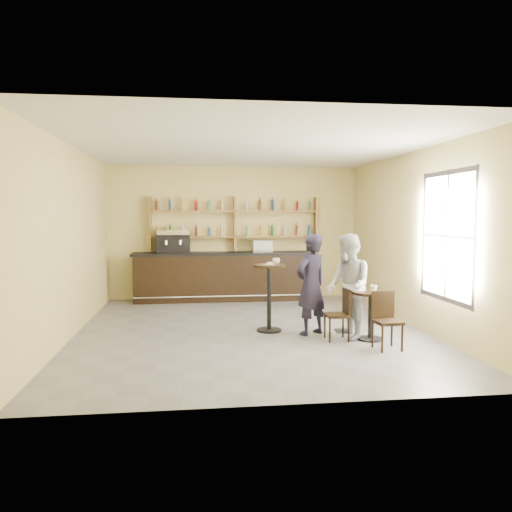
{
  "coord_description": "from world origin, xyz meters",
  "views": [
    {
      "loc": [
        -0.98,
        -8.63,
        2.05
      ],
      "look_at": [
        0.2,
        0.8,
        1.25
      ],
      "focal_mm": 35.0,
      "sensor_mm": 36.0,
      "label": 1
    }
  ],
  "objects": [
    {
      "name": "window_frame",
      "position": [
        2.99,
        -1.2,
        1.7
      ],
      "size": [
        0.04,
        1.7,
        2.1
      ],
      "primitive_type": null,
      "color": "black",
      "rests_on": "wall_right"
    },
    {
      "name": "donut",
      "position": [
        0.33,
        -0.12,
        1.2
      ],
      "size": [
        0.14,
        0.14,
        0.04
      ],
      "primitive_type": "torus",
      "rotation": [
        0.0,
        0.0,
        0.38
      ],
      "color": "tan",
      "rests_on": "napkin"
    },
    {
      "name": "chair_south",
      "position": [
        1.92,
        -1.52,
        0.44
      ],
      "size": [
        0.41,
        0.41,
        0.87
      ],
      "primitive_type": null,
      "rotation": [
        0.0,
        0.0,
        0.1
      ],
      "color": "black",
      "rests_on": "floor"
    },
    {
      "name": "napkin",
      "position": [
        0.32,
        -0.11,
        1.18
      ],
      "size": [
        0.21,
        0.21,
        0.0
      ],
      "primitive_type": "cube",
      "rotation": [
        0.0,
        0.0,
        0.39
      ],
      "color": "white",
      "rests_on": "pedestal_table"
    },
    {
      "name": "cup_cafe",
      "position": [
        1.92,
        -0.92,
        0.85
      ],
      "size": [
        0.13,
        0.13,
        0.1
      ],
      "primitive_type": "imported",
      "rotation": [
        0.0,
        0.0,
        0.32
      ],
      "color": "white",
      "rests_on": "cafe_table"
    },
    {
      "name": "chair_west",
      "position": [
        1.32,
        -0.87,
        0.42
      ],
      "size": [
        0.37,
        0.37,
        0.84
      ],
      "primitive_type": null,
      "rotation": [
        0.0,
        0.0,
        -1.57
      ],
      "color": "black",
      "rests_on": "floor"
    },
    {
      "name": "wall_front",
      "position": [
        0.0,
        -3.5,
        1.6
      ],
      "size": [
        7.0,
        0.0,
        7.0
      ],
      "primitive_type": "plane",
      "rotation": [
        -1.57,
        0.0,
        0.0
      ],
      "color": "#D3C378",
      "rests_on": "floor"
    },
    {
      "name": "cafe_table",
      "position": [
        1.87,
        -0.92,
        0.4
      ],
      "size": [
        0.72,
        0.72,
        0.8
      ],
      "primitive_type": null,
      "rotation": [
        0.0,
        0.0,
        -0.16
      ],
      "color": "black",
      "rests_on": "floor"
    },
    {
      "name": "cup_pedestal",
      "position": [
        0.46,
        -0.01,
        1.23
      ],
      "size": [
        0.14,
        0.14,
        0.1
      ],
      "primitive_type": "imported",
      "rotation": [
        0.0,
        0.0,
        0.12
      ],
      "color": "white",
      "rests_on": "pedestal_table"
    },
    {
      "name": "floor",
      "position": [
        0.0,
        0.0,
        0.0
      ],
      "size": [
        7.0,
        7.0,
        0.0
      ],
      "primitive_type": "plane",
      "color": "slate",
      "rests_on": "ground"
    },
    {
      "name": "patron_second",
      "position": [
        1.53,
        -0.77,
        0.87
      ],
      "size": [
        0.71,
        0.89,
        1.74
      ],
      "primitive_type": "imported",
      "rotation": [
        0.0,
        0.0,
        -1.5
      ],
      "color": "#9F9FA4",
      "rests_on": "floor"
    },
    {
      "name": "window_pane",
      "position": [
        2.99,
        -1.2,
        1.7
      ],
      "size": [
        0.0,
        2.0,
        2.0
      ],
      "primitive_type": "plane",
      "rotation": [
        1.57,
        0.0,
        -1.57
      ],
      "color": "white",
      "rests_on": "wall_right"
    },
    {
      "name": "liquor_bottles",
      "position": [
        0.0,
        3.37,
        1.98
      ],
      "size": [
        3.68,
        0.1,
        1.0
      ],
      "primitive_type": null,
      "color": "#8C5919",
      "rests_on": "shelf_unit"
    },
    {
      "name": "wall_back",
      "position": [
        0.0,
        3.5,
        1.6
      ],
      "size": [
        7.0,
        0.0,
        7.0
      ],
      "primitive_type": "plane",
      "rotation": [
        1.57,
        0.0,
        0.0
      ],
      "color": "#D3C378",
      "rests_on": "floor"
    },
    {
      "name": "wall_right",
      "position": [
        3.0,
        0.0,
        1.6
      ],
      "size": [
        0.0,
        7.0,
        7.0
      ],
      "primitive_type": "plane",
      "rotation": [
        1.57,
        0.0,
        -1.57
      ],
      "color": "#D3C378",
      "rests_on": "floor"
    },
    {
      "name": "ceiling",
      "position": [
        0.0,
        0.0,
        3.2
      ],
      "size": [
        7.0,
        7.0,
        0.0
      ],
      "primitive_type": "plane",
      "rotation": [
        3.14,
        0.0,
        0.0
      ],
      "color": "white",
      "rests_on": "wall_back"
    },
    {
      "name": "bar_counter",
      "position": [
        -0.3,
        3.15,
        0.57
      ],
      "size": [
        4.24,
        0.83,
        1.15
      ],
      "primitive_type": null,
      "color": "black",
      "rests_on": "floor"
    },
    {
      "name": "espresso_machine",
      "position": [
        -1.45,
        3.15,
        1.41
      ],
      "size": [
        0.77,
        0.51,
        0.53
      ],
      "primitive_type": null,
      "rotation": [
        0.0,
        0.0,
        -0.04
      ],
      "color": "black",
      "rests_on": "bar_counter"
    },
    {
      "name": "shelf_unit",
      "position": [
        0.0,
        3.37,
        1.81
      ],
      "size": [
        4.0,
        0.26,
        1.4
      ],
      "primitive_type": null,
      "color": "brown",
      "rests_on": "wall_back"
    },
    {
      "name": "pastry_case",
      "position": [
        0.64,
        3.15,
        1.29
      ],
      "size": [
        0.47,
        0.37,
        0.28
      ],
      "primitive_type": null,
      "rotation": [
        0.0,
        0.0,
        0.0
      ],
      "color": "silver",
      "rests_on": "bar_counter"
    },
    {
      "name": "man_main",
      "position": [
        0.99,
        -0.43,
        0.86
      ],
      "size": [
        0.75,
        0.67,
        1.71
      ],
      "primitive_type": "imported",
      "rotation": [
        0.0,
        0.0,
        3.68
      ],
      "color": "black",
      "rests_on": "floor"
    },
    {
      "name": "pedestal_table",
      "position": [
        0.32,
        -0.11,
        0.59
      ],
      "size": [
        0.7,
        0.7,
        1.18
      ],
      "primitive_type": null,
      "rotation": [
        0.0,
        0.0,
        -0.27
      ],
      "color": "black",
      "rests_on": "floor"
    },
    {
      "name": "wall_left",
      "position": [
        -3.0,
        0.0,
        1.6
      ],
      "size": [
        0.0,
        7.0,
        7.0
      ],
      "primitive_type": "plane",
      "rotation": [
        1.57,
        0.0,
        1.57
      ],
      "color": "#D3C378",
      "rests_on": "floor"
    }
  ]
}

